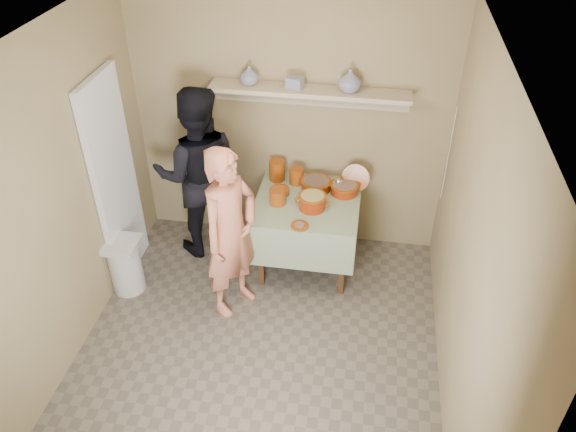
% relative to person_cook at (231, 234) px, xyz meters
% --- Properties ---
extents(ground, '(3.50, 3.50, 0.00)m').
position_rel_person_cook_xyz_m(ground, '(0.32, -0.61, -0.81)').
color(ground, '#655C4F').
rests_on(ground, ground).
extents(tile_panel, '(0.06, 0.70, 2.00)m').
position_rel_person_cook_xyz_m(tile_panel, '(-1.14, 0.34, 0.19)').
color(tile_panel, silver).
rests_on(tile_panel, ground).
extents(plate_stack_a, '(0.15, 0.15, 0.21)m').
position_rel_person_cook_xyz_m(plate_stack_a, '(0.22, 0.99, 0.05)').
color(plate_stack_a, '#7F3206').
rests_on(plate_stack_a, serving_table).
extents(plate_stack_b, '(0.14, 0.14, 0.16)m').
position_rel_person_cook_xyz_m(plate_stack_b, '(0.42, 0.95, 0.03)').
color(plate_stack_b, '#7F3206').
rests_on(plate_stack_b, serving_table).
extents(bowl_stack, '(0.15, 0.15, 0.15)m').
position_rel_person_cook_xyz_m(bowl_stack, '(0.30, 0.58, 0.03)').
color(bowl_stack, '#7F3206').
rests_on(bowl_stack, serving_table).
extents(empty_bowl, '(0.18, 0.18, 0.05)m').
position_rel_person_cook_xyz_m(empty_bowl, '(0.29, 0.74, -0.02)').
color(empty_bowl, '#7F3206').
rests_on(empty_bowl, serving_table).
extents(propped_lid, '(0.28, 0.13, 0.26)m').
position_rel_person_cook_xyz_m(propped_lid, '(0.99, 0.94, 0.07)').
color(propped_lid, '#7F3206').
rests_on(propped_lid, serving_table).
extents(vase_right, '(0.26, 0.26, 0.21)m').
position_rel_person_cook_xyz_m(vase_right, '(0.87, 1.01, 1.01)').
color(vase_right, navy).
rests_on(vase_right, wall_shelf).
extents(vase_left, '(0.19, 0.19, 0.18)m').
position_rel_person_cook_xyz_m(vase_left, '(-0.02, 1.03, 1.00)').
color(vase_left, navy).
rests_on(vase_left, wall_shelf).
extents(ceramic_box, '(0.17, 0.14, 0.10)m').
position_rel_person_cook_xyz_m(ceramic_box, '(0.39, 1.00, 0.96)').
color(ceramic_box, navy).
rests_on(ceramic_box, wall_shelf).
extents(person_cook, '(0.63, 0.71, 1.62)m').
position_rel_person_cook_xyz_m(person_cook, '(0.00, 0.00, 0.00)').
color(person_cook, '#D4785B').
rests_on(person_cook, ground).
extents(person_helper, '(1.01, 0.88, 1.77)m').
position_rel_person_cook_xyz_m(person_helper, '(-0.51, 0.77, 0.07)').
color(person_helper, black).
rests_on(person_helper, ground).
extents(room_shell, '(3.04, 3.54, 2.62)m').
position_rel_person_cook_xyz_m(room_shell, '(0.32, -0.61, 0.80)').
color(room_shell, '#99875E').
rests_on(room_shell, ground).
extents(serving_table, '(0.97, 0.97, 0.76)m').
position_rel_person_cook_xyz_m(serving_table, '(0.57, 0.67, -0.17)').
color(serving_table, '#4C2D16').
rests_on(serving_table, ground).
extents(cazuela_meat_a, '(0.30, 0.30, 0.10)m').
position_rel_person_cook_xyz_m(cazuela_meat_a, '(0.62, 0.88, 0.01)').
color(cazuela_meat_a, '#721901').
rests_on(cazuela_meat_a, serving_table).
extents(cazuela_meat_b, '(0.28, 0.28, 0.10)m').
position_rel_person_cook_xyz_m(cazuela_meat_b, '(0.90, 0.85, 0.01)').
color(cazuela_meat_b, '#721901').
rests_on(cazuela_meat_b, serving_table).
extents(ladle, '(0.08, 0.26, 0.19)m').
position_rel_person_cook_xyz_m(ladle, '(0.84, 0.87, 0.06)').
color(ladle, silver).
rests_on(ladle, cazuela_meat_b).
extents(cazuela_rice, '(0.33, 0.25, 0.14)m').
position_rel_person_cook_xyz_m(cazuela_rice, '(0.63, 0.55, 0.03)').
color(cazuela_rice, '#721901').
rests_on(cazuela_rice, serving_table).
extents(front_plate, '(0.16, 0.16, 0.03)m').
position_rel_person_cook_xyz_m(front_plate, '(0.55, 0.26, -0.04)').
color(front_plate, '#7F3206').
rests_on(front_plate, serving_table).
extents(wall_shelf, '(1.80, 0.25, 0.21)m').
position_rel_person_cook_xyz_m(wall_shelf, '(0.52, 1.04, 0.86)').
color(wall_shelf, '#BEAC8D').
rests_on(wall_shelf, room_shell).
extents(trash_bin, '(0.32, 0.32, 0.56)m').
position_rel_person_cook_xyz_m(trash_bin, '(-1.05, 0.03, -0.53)').
color(trash_bin, silver).
rests_on(trash_bin, ground).
extents(electrical_cord, '(0.01, 0.05, 0.90)m').
position_rel_person_cook_xyz_m(electrical_cord, '(1.79, 0.87, 0.44)').
color(electrical_cord, silver).
rests_on(electrical_cord, wall_shelf).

